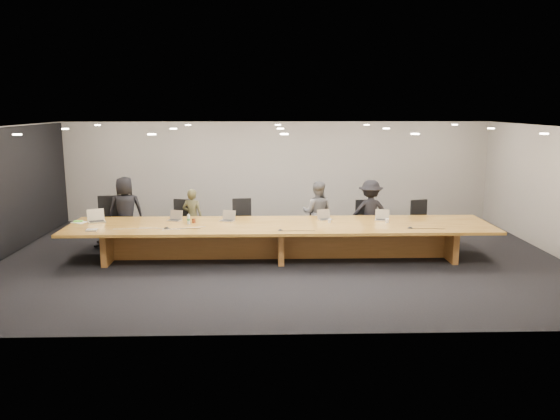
# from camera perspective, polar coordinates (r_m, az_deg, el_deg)

# --- Properties ---
(ground) EXTENTS (12.00, 12.00, 0.00)m
(ground) POSITION_cam_1_polar(r_m,az_deg,el_deg) (11.82, 0.04, -5.04)
(ground) COLOR black
(ground) RESTS_ON ground
(back_wall) EXTENTS (12.00, 0.02, 2.80)m
(back_wall) POSITION_cam_1_polar(r_m,az_deg,el_deg) (15.47, -0.39, 4.04)
(back_wall) COLOR #B1ACA1
(back_wall) RESTS_ON ground
(conference_table) EXTENTS (9.00, 1.80, 0.75)m
(conference_table) POSITION_cam_1_polar(r_m,az_deg,el_deg) (11.68, 0.04, -2.59)
(conference_table) COLOR brown
(conference_table) RESTS_ON ground
(chair_far_left) EXTENTS (0.67, 0.67, 1.17)m
(chair_far_left) POSITION_cam_1_polar(r_m,az_deg,el_deg) (13.36, -17.50, -1.09)
(chair_far_left) COLOR black
(chair_far_left) RESTS_ON ground
(chair_left) EXTENTS (0.68, 0.68, 1.07)m
(chair_left) POSITION_cam_1_polar(r_m,az_deg,el_deg) (13.09, -10.48, -1.24)
(chair_left) COLOR black
(chair_left) RESTS_ON ground
(chair_mid_left) EXTENTS (0.61, 0.61, 1.08)m
(chair_mid_left) POSITION_cam_1_polar(r_m,az_deg,el_deg) (12.95, -3.93, -1.19)
(chair_mid_left) COLOR black
(chair_mid_left) RESTS_ON ground
(chair_mid_right) EXTENTS (0.64, 0.64, 1.00)m
(chair_mid_right) POSITION_cam_1_polar(r_m,az_deg,el_deg) (12.90, 3.82, -1.43)
(chair_mid_right) COLOR black
(chair_mid_right) RESTS_ON ground
(chair_right) EXTENTS (0.55, 0.55, 1.03)m
(chair_right) POSITION_cam_1_polar(r_m,az_deg,el_deg) (13.17, 8.97, -1.20)
(chair_right) COLOR black
(chair_right) RESTS_ON ground
(chair_far_right) EXTENTS (0.66, 0.66, 1.04)m
(chair_far_right) POSITION_cam_1_polar(r_m,az_deg,el_deg) (13.44, 14.72, -1.17)
(chair_far_right) COLOR black
(chair_far_right) RESTS_ON ground
(person_a) EXTENTS (0.90, 0.71, 1.63)m
(person_a) POSITION_cam_1_polar(r_m,az_deg,el_deg) (13.23, -15.83, -0.11)
(person_a) COLOR black
(person_a) RESTS_ON ground
(person_b) EXTENTS (0.54, 0.41, 1.33)m
(person_b) POSITION_cam_1_polar(r_m,az_deg,el_deg) (13.01, -9.12, -0.69)
(person_b) COLOR #3E3C22
(person_b) RESTS_ON ground
(person_c) EXTENTS (0.83, 0.71, 1.50)m
(person_c) POSITION_cam_1_polar(r_m,az_deg,el_deg) (12.91, 3.92, -0.28)
(person_c) COLOR #535355
(person_c) RESTS_ON ground
(person_d) EXTENTS (1.03, 0.64, 1.53)m
(person_d) POSITION_cam_1_polar(r_m,az_deg,el_deg) (13.03, 9.41, -0.23)
(person_d) COLOR black
(person_d) RESTS_ON ground
(laptop_a) EXTENTS (0.44, 0.39, 0.28)m
(laptop_a) POSITION_cam_1_polar(r_m,az_deg,el_deg) (12.46, -18.64, -0.57)
(laptop_a) COLOR beige
(laptop_a) RESTS_ON conference_table
(laptop_b) EXTENTS (0.35, 0.30, 0.23)m
(laptop_b) POSITION_cam_1_polar(r_m,az_deg,el_deg) (12.17, -11.02, -0.58)
(laptop_b) COLOR #C7B498
(laptop_b) RESTS_ON conference_table
(laptop_c) EXTENTS (0.36, 0.31, 0.24)m
(laptop_c) POSITION_cam_1_polar(r_m,az_deg,el_deg) (11.97, -5.56, -0.61)
(laptop_c) COLOR #BBAB8F
(laptop_c) RESTS_ON conference_table
(laptop_d) EXTENTS (0.35, 0.29, 0.23)m
(laptop_d) POSITION_cam_1_polar(r_m,az_deg,el_deg) (12.08, 4.77, -0.50)
(laptop_d) COLOR tan
(laptop_d) RESTS_ON conference_table
(laptop_e) EXTENTS (0.35, 0.29, 0.24)m
(laptop_e) POSITION_cam_1_polar(r_m,az_deg,el_deg) (12.20, 10.62, -0.52)
(laptop_e) COLOR #C0B293
(laptop_e) RESTS_ON conference_table
(water_bottle) EXTENTS (0.07, 0.07, 0.20)m
(water_bottle) POSITION_cam_1_polar(r_m,az_deg,el_deg) (11.79, -9.53, -0.98)
(water_bottle) COLOR #ABBBB6
(water_bottle) RESTS_ON conference_table
(amber_mug) EXTENTS (0.09, 0.09, 0.10)m
(amber_mug) POSITION_cam_1_polar(r_m,az_deg,el_deg) (11.89, -9.01, -1.12)
(amber_mug) COLOR maroon
(amber_mug) RESTS_ON conference_table
(paper_cup_near) EXTENTS (0.07, 0.07, 0.08)m
(paper_cup_near) POSITION_cam_1_polar(r_m,az_deg,el_deg) (11.79, 5.18, -1.15)
(paper_cup_near) COLOR silver
(paper_cup_near) RESTS_ON conference_table
(paper_cup_far) EXTENTS (0.10, 0.10, 0.09)m
(paper_cup_far) POSITION_cam_1_polar(r_m,az_deg,el_deg) (11.97, 11.14, -1.12)
(paper_cup_far) COLOR white
(paper_cup_far) RESTS_ON conference_table
(notepad) EXTENTS (0.34, 0.31, 0.02)m
(notepad) POSITION_cam_1_polar(r_m,az_deg,el_deg) (12.56, -20.26, -1.21)
(notepad) COLOR white
(notepad) RESTS_ON conference_table
(lime_gadget) EXTENTS (0.19, 0.12, 0.03)m
(lime_gadget) POSITION_cam_1_polar(r_m,az_deg,el_deg) (12.56, -20.33, -1.11)
(lime_gadget) COLOR #6AD137
(lime_gadget) RESTS_ON notepad
(av_box) EXTENTS (0.23, 0.18, 0.03)m
(av_box) POSITION_cam_1_polar(r_m,az_deg,el_deg) (11.65, -19.07, -2.00)
(av_box) COLOR silver
(av_box) RESTS_ON conference_table
(mic_left) EXTENTS (0.16, 0.16, 0.03)m
(mic_left) POSITION_cam_1_polar(r_m,az_deg,el_deg) (11.47, -11.78, -1.82)
(mic_left) COLOR black
(mic_left) RESTS_ON conference_table
(mic_center) EXTENTS (0.14, 0.14, 0.03)m
(mic_center) POSITION_cam_1_polar(r_m,az_deg,el_deg) (11.05, 0.04, -2.08)
(mic_center) COLOR black
(mic_center) RESTS_ON conference_table
(mic_right) EXTENTS (0.13, 0.13, 0.03)m
(mic_right) POSITION_cam_1_polar(r_m,az_deg,el_deg) (11.56, 13.46, -1.80)
(mic_right) COLOR black
(mic_right) RESTS_ON conference_table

